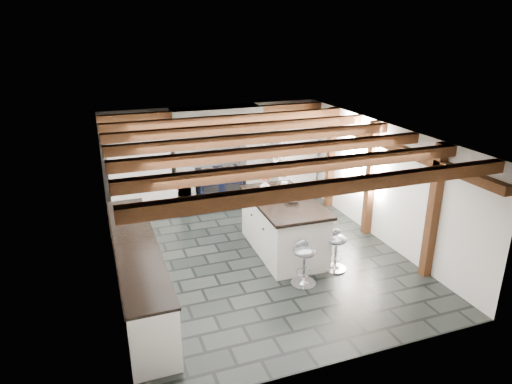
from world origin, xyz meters
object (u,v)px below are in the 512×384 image
object	(u,v)px
range_cooker	(218,187)
bar_stool_near	(336,246)
bar_stool_far	(304,258)
kitchen_island	(283,225)

from	to	relation	value
range_cooker	bar_stool_near	world-z (taller)	range_cooker
bar_stool_near	bar_stool_far	distance (m)	0.76
kitchen_island	bar_stool_far	distance (m)	1.21
range_cooker	kitchen_island	distance (m)	2.68
bar_stool_far	bar_stool_near	bearing A→B (deg)	5.19
kitchen_island	bar_stool_far	bearing A→B (deg)	-95.51
range_cooker	kitchen_island	size ratio (longest dim) A/B	0.48
range_cooker	bar_stool_far	world-z (taller)	range_cooker
range_cooker	bar_stool_near	size ratio (longest dim) A/B	1.37
bar_stool_near	range_cooker	bearing A→B (deg)	98.16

